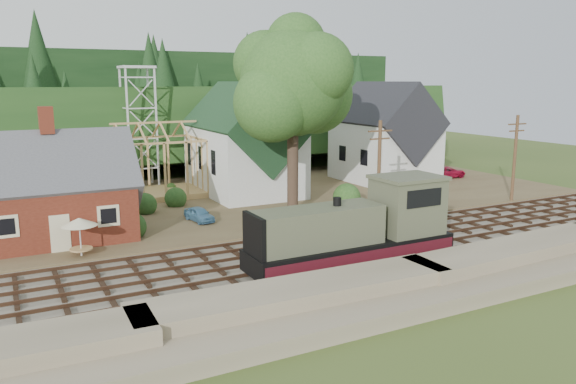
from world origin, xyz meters
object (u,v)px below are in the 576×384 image
locomotive (359,231)px  patio_set (79,224)px  car_red (446,172)px  car_blue (199,214)px

locomotive → patio_set: size_ratio=5.31×
locomotive → car_red: locomotive is taller
locomotive → car_red: (25.85, 20.10, -1.30)m
car_blue → car_red: (30.99, 6.10, 0.09)m
patio_set → car_blue: bearing=28.1°
car_blue → patio_set: 10.70m
car_blue → car_red: car_red is taller
locomotive → car_blue: size_ratio=3.98×
locomotive → patio_set: (-14.49, 9.02, 0.12)m
car_red → patio_set: (-40.34, -11.08, 1.42)m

